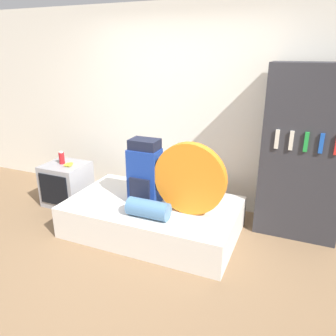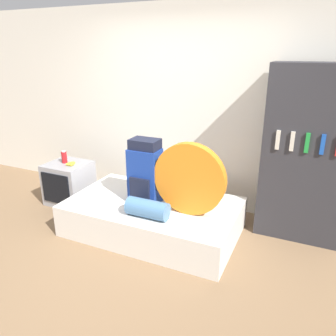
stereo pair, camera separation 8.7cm
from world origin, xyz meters
The scene contains 10 objects.
ground_plane centered at (0.00, 0.00, 0.00)m, with size 16.00×16.00×0.00m, color #846647.
wall_back centered at (0.00, 1.65, 1.30)m, with size 8.00×0.05×2.60m.
bed centered at (-0.02, 0.69, 0.19)m, with size 1.95×1.16×0.37m.
backpack centered at (-0.10, 0.68, 0.73)m, with size 0.34×0.27×0.74m.
tent_bag centered at (0.45, 0.63, 0.76)m, with size 0.78×0.10×0.78m.
sleeping_roll centered at (0.09, 0.35, 0.47)m, with size 0.45×0.19×0.19m.
television centered at (-1.44, 0.91, 0.29)m, with size 0.55×0.53×0.57m.
canister centered at (-1.49, 0.93, 0.66)m, with size 0.07×0.07×0.17m.
banana_bunch centered at (-1.35, 0.89, 0.59)m, with size 0.12×0.15×0.04m.
bookshelf centered at (1.52, 1.35, 0.96)m, with size 0.89×0.46×1.92m.
Camera 1 is at (1.48, -2.39, 2.04)m, focal length 35.00 mm.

